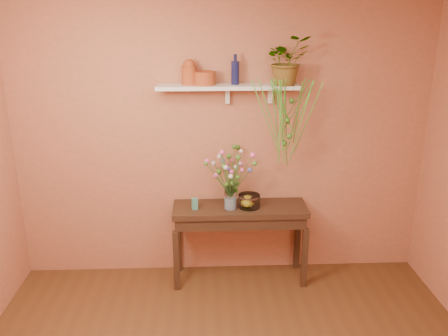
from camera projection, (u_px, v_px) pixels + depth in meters
name	position (u px, v px, depth m)	size (l,w,h in m)	color
room	(236.00, 237.00, 2.63)	(4.04, 4.04, 2.70)	#533117
sideboard	(240.00, 217.00, 4.53)	(1.29, 0.41, 0.78)	#3E2919
wall_shelf	(229.00, 87.00, 4.23)	(1.30, 0.24, 0.19)	white
terracotta_jug	(189.00, 73.00, 4.20)	(0.15, 0.15, 0.23)	#A64822
terracotta_pot	(205.00, 78.00, 4.20)	(0.20, 0.20, 0.12)	#A64822
blue_bottle	(235.00, 72.00, 4.21)	(0.10, 0.10, 0.27)	#13163F
spider_plant	(287.00, 60.00, 4.15)	(0.39, 0.34, 0.44)	#36661D
plant_fronds	(287.00, 119.00, 4.15)	(0.59, 0.39, 0.82)	#36661D
glass_vase	(231.00, 198.00, 4.42)	(0.12, 0.12, 0.24)	white
bouquet	(231.00, 168.00, 4.33)	(0.48, 0.43, 0.48)	#386B28
glass_bowl	(249.00, 201.00, 4.46)	(0.21, 0.21, 0.13)	white
lemon	(248.00, 202.00, 4.48)	(0.08, 0.08, 0.08)	gold
carton	(195.00, 204.00, 4.42)	(0.06, 0.04, 0.11)	#2A6383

